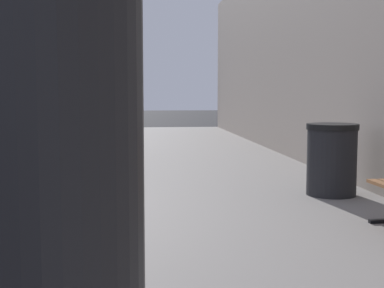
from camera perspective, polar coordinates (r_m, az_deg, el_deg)
The scene contains 5 objects.
sidewalk at distance 5.95m, azimuth 8.74°, elevation -9.06°, with size 4.00×32.00×0.15m, color gray.
trash_bin at distance 7.61m, azimuth 14.68°, elevation -1.58°, with size 0.71×0.71×0.99m.
car_black at distance 11.90m, azimuth -19.37°, elevation 0.81°, with size 2.04×4.45×1.27m.
car_silver at distance 19.17m, azimuth -14.20°, elevation 2.64°, with size 2.05×4.30×1.27m.
car_blue at distance 28.41m, azimuth -11.48°, elevation 3.60°, with size 1.98×4.47×1.27m.
Camera 1 is at (2.51, -5.56, 1.57)m, focal length 49.98 mm.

